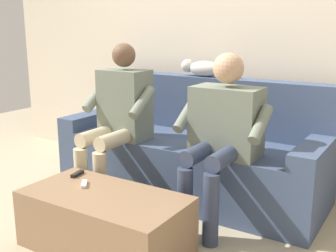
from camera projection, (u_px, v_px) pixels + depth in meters
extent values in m
plane|color=tan|center=(139.00, 226.00, 2.80)|extent=(8.00, 8.00, 0.00)
cube|color=beige|center=(223.00, 22.00, 3.51)|extent=(4.92, 0.06, 2.68)
cube|color=#3D4C6B|center=(184.00, 169.00, 3.25)|extent=(1.73, 0.60, 0.46)
cube|color=#3D4C6B|center=(207.00, 130.00, 3.52)|extent=(2.09, 0.18, 0.91)
cube|color=#3D4C6B|center=(310.00, 187.00, 2.74)|extent=(0.18, 0.60, 0.57)
cube|color=#3D4C6B|center=(91.00, 144.00, 3.73)|extent=(0.18, 0.60, 0.57)
cube|color=#8C6B4C|center=(105.00, 222.00, 2.49)|extent=(0.99, 0.52, 0.35)
cube|color=slate|center=(227.00, 121.00, 2.78)|extent=(0.45, 0.27, 0.46)
sphere|color=tan|center=(228.00, 68.00, 2.70)|extent=(0.20, 0.20, 0.20)
cylinder|color=#333D56|center=(226.00, 156.00, 2.61)|extent=(0.11, 0.39, 0.11)
cylinder|color=#333D56|center=(200.00, 152.00, 2.71)|extent=(0.11, 0.39, 0.11)
cylinder|color=#333D56|center=(211.00, 210.00, 2.52)|extent=(0.10, 0.10, 0.46)
cylinder|color=#333D56|center=(185.00, 203.00, 2.61)|extent=(0.10, 0.10, 0.46)
cylinder|color=slate|center=(261.00, 124.00, 2.57)|extent=(0.08, 0.27, 0.22)
cylinder|color=slate|center=(186.00, 115.00, 2.84)|extent=(0.08, 0.27, 0.22)
cube|color=slate|center=(125.00, 104.00, 3.20)|extent=(0.36, 0.25, 0.53)
sphere|color=brown|center=(124.00, 55.00, 3.11)|extent=(0.18, 0.18, 0.18)
cylinder|color=#C6B793|center=(118.00, 138.00, 3.03)|extent=(0.11, 0.41, 0.11)
cylinder|color=#C6B793|center=(99.00, 135.00, 3.13)|extent=(0.11, 0.41, 0.11)
cylinder|color=#C6B793|center=(101.00, 184.00, 2.93)|extent=(0.10, 0.10, 0.46)
cylinder|color=#C6B793|center=(82.00, 179.00, 3.02)|extent=(0.10, 0.10, 0.46)
cylinder|color=slate|center=(142.00, 102.00, 3.01)|extent=(0.08, 0.27, 0.22)
cylinder|color=slate|center=(96.00, 97.00, 3.24)|extent=(0.08, 0.27, 0.22)
ellipsoid|color=silver|center=(205.00, 69.00, 3.41)|extent=(0.29, 0.14, 0.13)
sphere|color=silver|center=(188.00, 66.00, 3.49)|extent=(0.11, 0.11, 0.11)
cone|color=silver|center=(190.00, 60.00, 3.50)|extent=(0.04, 0.04, 0.03)
cone|color=silver|center=(187.00, 61.00, 3.46)|extent=(0.04, 0.04, 0.03)
cylinder|color=silver|center=(228.00, 73.00, 3.31)|extent=(0.18, 0.03, 0.03)
cube|color=white|center=(84.00, 184.00, 2.58)|extent=(0.10, 0.11, 0.02)
cube|color=black|center=(77.00, 174.00, 2.75)|extent=(0.05, 0.12, 0.02)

